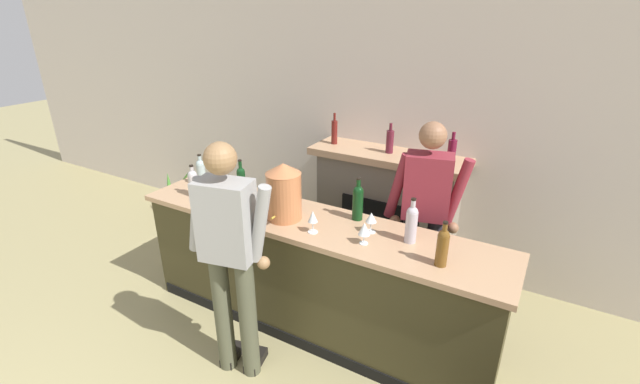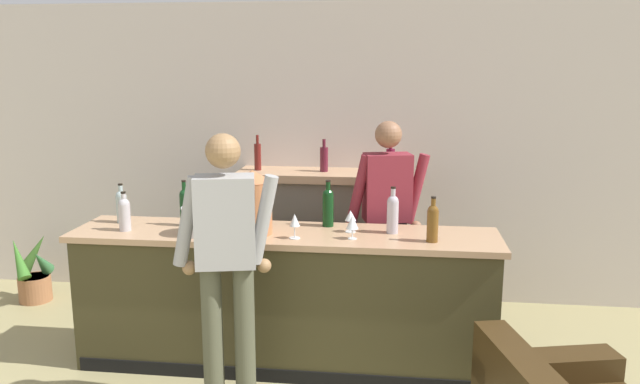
% 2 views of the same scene
% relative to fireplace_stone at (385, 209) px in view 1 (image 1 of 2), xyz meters
% --- Properties ---
extents(wall_back_panel, '(12.00, 0.07, 2.75)m').
position_rel_fireplace_stone_xyz_m(wall_back_panel, '(-0.29, 0.26, 0.74)').
color(wall_back_panel, beige).
rests_on(wall_back_panel, ground_plane).
extents(bar_counter, '(3.06, 0.64, 1.02)m').
position_rel_fireplace_stone_xyz_m(bar_counter, '(-0.14, -1.24, -0.13)').
color(bar_counter, '#3A351C').
rests_on(bar_counter, ground_plane).
extents(fireplace_stone, '(1.55, 0.52, 1.57)m').
position_rel_fireplace_stone_xyz_m(fireplace_stone, '(0.00, 0.00, 0.00)').
color(fireplace_stone, slate).
rests_on(fireplace_stone, ground_plane).
extents(potted_plant_corner, '(0.39, 0.46, 0.64)m').
position_rel_fireplace_stone_xyz_m(potted_plant_corner, '(-2.72, -0.28, -0.39)').
color(potted_plant_corner, '#99623E').
rests_on(potted_plant_corner, ground_plane).
extents(person_customer, '(0.65, 0.36, 1.80)m').
position_rel_fireplace_stone_xyz_m(person_customer, '(-0.37, -1.93, 0.36)').
color(person_customer, '#4A4C38').
rests_on(person_customer, ground_plane).
extents(person_bartender, '(0.64, 0.37, 1.77)m').
position_rel_fireplace_stone_xyz_m(person_bartender, '(0.58, -0.67, 0.35)').
color(person_bartender, '#24222B').
rests_on(person_bartender, ground_plane).
extents(copper_dispenser, '(0.28, 0.31, 0.46)m').
position_rel_fireplace_stone_xyz_m(copper_dispenser, '(-0.35, -1.30, 0.61)').
color(copper_dispenser, '#BC7044').
rests_on(copper_dispenser, bar_counter).
extents(ice_bucket_steel, '(0.25, 0.25, 0.20)m').
position_rel_fireplace_stone_xyz_m(ice_bucket_steel, '(-0.72, -1.37, 0.48)').
color(ice_bucket_steel, silver).
rests_on(ice_bucket_steel, bar_counter).
extents(wine_bottle_cabernet_heavy, '(0.08, 0.08, 0.34)m').
position_rel_fireplace_stone_xyz_m(wine_bottle_cabernet_heavy, '(0.63, -1.17, 0.53)').
color(wine_bottle_cabernet_heavy, '#B1A8B2').
rests_on(wine_bottle_cabernet_heavy, bar_counter).
extents(wine_bottle_burgundy_dark, '(0.08, 0.08, 0.30)m').
position_rel_fireplace_stone_xyz_m(wine_bottle_burgundy_dark, '(-1.40, -1.12, 0.52)').
color(wine_bottle_burgundy_dark, '#9DB3B3').
rests_on(wine_bottle_burgundy_dark, bar_counter).
extents(wine_bottle_rose_blush, '(0.07, 0.07, 0.34)m').
position_rel_fireplace_stone_xyz_m(wine_bottle_rose_blush, '(-0.90, -1.15, 0.53)').
color(wine_bottle_rose_blush, '#0F3516').
rests_on(wine_bottle_rose_blush, bar_counter).
extents(wine_bottle_riesling_slim, '(0.08, 0.08, 0.35)m').
position_rel_fireplace_stone_xyz_m(wine_bottle_riesling_slim, '(0.16, -1.03, 0.54)').
color(wine_bottle_riesling_slim, black).
rests_on(wine_bottle_riesling_slim, bar_counter).
extents(wine_bottle_port_short, '(0.08, 0.08, 0.31)m').
position_rel_fireplace_stone_xyz_m(wine_bottle_port_short, '(0.90, -1.36, 0.52)').
color(wine_bottle_port_short, brown).
rests_on(wine_bottle_port_short, bar_counter).
extents(wine_bottle_chardonnay_pale, '(0.08, 0.08, 0.29)m').
position_rel_fireplace_stone_xyz_m(wine_bottle_chardonnay_pale, '(-1.28, -1.34, 0.51)').
color(wine_bottle_chardonnay_pale, '#B3AEB2').
rests_on(wine_bottle_chardonnay_pale, bar_counter).
extents(wine_glass_near_bucket, '(0.08, 0.08, 0.18)m').
position_rel_fireplace_stone_xyz_m(wine_glass_near_bucket, '(-0.63, -1.16, 0.50)').
color(wine_glass_near_bucket, silver).
rests_on(wine_glass_near_bucket, bar_counter).
extents(wine_glass_front_left, '(0.07, 0.07, 0.17)m').
position_rel_fireplace_stone_xyz_m(wine_glass_front_left, '(-0.04, -1.39, 0.50)').
color(wine_glass_front_left, silver).
rests_on(wine_glass_front_left, bar_counter).
extents(wine_glass_by_dispenser, '(0.09, 0.09, 0.17)m').
position_rel_fireplace_stone_xyz_m(wine_glass_by_dispenser, '(0.36, -1.36, 0.50)').
color(wine_glass_by_dispenser, silver).
rests_on(wine_glass_by_dispenser, bar_counter).
extents(wine_glass_front_right, '(0.08, 0.08, 0.16)m').
position_rel_fireplace_stone_xyz_m(wine_glass_front_right, '(0.33, -1.18, 0.50)').
color(wine_glass_front_right, silver).
rests_on(wine_glass_front_right, bar_counter).
extents(wine_glass_mid_counter, '(0.07, 0.07, 0.17)m').
position_rel_fireplace_stone_xyz_m(wine_glass_mid_counter, '(-0.63, -1.05, 0.50)').
color(wine_glass_mid_counter, silver).
rests_on(wine_glass_mid_counter, bar_counter).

